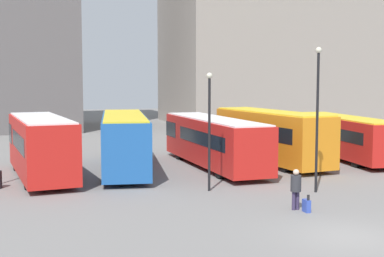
% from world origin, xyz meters
% --- Properties ---
extents(ground_plane, '(160.00, 160.00, 0.00)m').
position_xyz_m(ground_plane, '(0.00, 0.00, 0.00)').
color(ground_plane, slate).
extents(bus_0, '(3.61, 9.63, 3.24)m').
position_xyz_m(bus_0, '(-9.69, 14.13, 1.75)').
color(bus_0, red).
rests_on(bus_0, ground_plane).
extents(bus_1, '(3.83, 10.99, 3.22)m').
position_xyz_m(bus_1, '(-5.08, 15.11, 1.75)').
color(bus_1, '#1E56A3').
rests_on(bus_1, ground_plane).
extents(bus_2, '(2.98, 11.87, 2.94)m').
position_xyz_m(bus_2, '(0.21, 14.93, 1.61)').
color(bus_2, red).
rests_on(bus_2, ground_plane).
extents(bus_3, '(3.75, 10.61, 3.26)m').
position_xyz_m(bus_3, '(4.14, 15.44, 1.77)').
color(bus_3, orange).
rests_on(bus_3, ground_plane).
extents(bus_4, '(3.43, 11.46, 2.77)m').
position_xyz_m(bus_4, '(9.68, 15.84, 1.52)').
color(bus_4, red).
rests_on(bus_4, ground_plane).
extents(traveler, '(0.43, 0.43, 1.65)m').
position_xyz_m(traveler, '(0.05, 3.89, 0.98)').
color(traveler, '#382D4C').
rests_on(traveler, ground_plane).
extents(suitcase, '(0.20, 0.41, 0.72)m').
position_xyz_m(suitcase, '(0.29, 3.44, 0.25)').
color(suitcase, '#334CB2').
rests_on(suitcase, ground_plane).
extents(lamp_post_0, '(0.28, 0.28, 6.67)m').
position_xyz_m(lamp_post_0, '(2.51, 6.68, 3.86)').
color(lamp_post_0, black).
rests_on(lamp_post_0, ground_plane).
extents(lamp_post_2, '(0.28, 0.28, 5.53)m').
position_xyz_m(lamp_post_2, '(-2.15, 8.35, 3.26)').
color(lamp_post_2, black).
rests_on(lamp_post_2, ground_plane).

